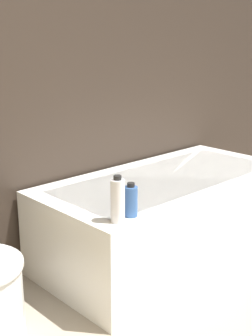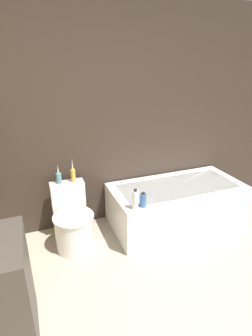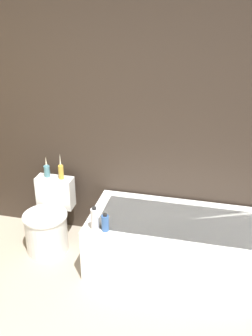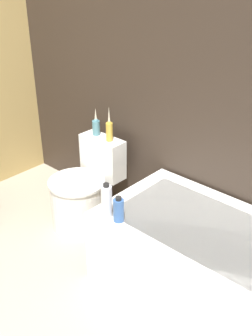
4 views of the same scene
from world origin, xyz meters
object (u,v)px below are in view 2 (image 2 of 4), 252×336
toilet (73,223)px  vase_gold (59,177)px  shampoo_bottle_short (143,200)px  shampoo_bottle_tall (135,200)px  bathtub (176,204)px  vase_silver (73,174)px

toilet → vase_gold: bearing=108.2°
toilet → shampoo_bottle_short: (0.69, -0.32, 0.32)m
toilet → shampoo_bottle_short: 0.83m
toilet → shampoo_bottle_tall: shampoo_bottle_tall is taller
shampoo_bottle_short → shampoo_bottle_tall: bearing=-175.1°
toilet → vase_gold: (-0.08, 0.24, 0.47)m
bathtub → shampoo_bottle_short: 0.75m
toilet → shampoo_bottle_tall: 0.77m
shampoo_bottle_tall → toilet: bearing=151.2°
vase_gold → shampoo_bottle_tall: (0.68, -0.57, -0.12)m
toilet → vase_silver: 0.55m
vase_gold → vase_silver: 0.16m
toilet → vase_silver: (0.08, 0.23, 0.49)m
bathtub → vase_silver: (-1.22, 0.25, 0.50)m
vase_silver → shampoo_bottle_tall: 0.78m
bathtub → shampoo_bottle_short: shampoo_bottle_short is taller
vase_silver → shampoo_bottle_short: bearing=-41.9°
shampoo_bottle_short → bathtub: bearing=26.4°
toilet → vase_gold: 0.54m
bathtub → shampoo_bottle_tall: bearing=-156.1°
vase_gold → shampoo_bottle_tall: vase_gold is taller
shampoo_bottle_tall → vase_gold: bearing=140.0°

